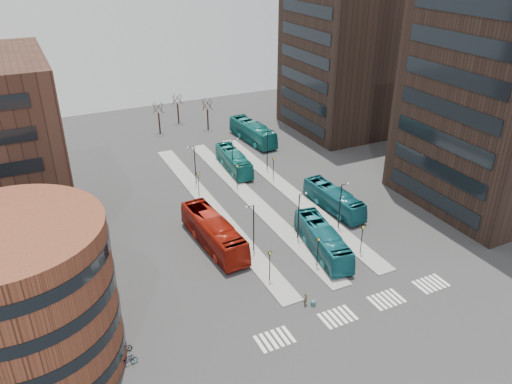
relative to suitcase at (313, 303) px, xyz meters
name	(u,v)px	position (x,y,z in m)	size (l,w,h in m)	color
ground	(371,340)	(2.28, -6.49, -0.27)	(160.00, 160.00, 0.00)	#29292C
island_left	(212,208)	(-1.72, 23.51, -0.19)	(2.50, 45.00, 0.15)	gray
island_mid	(251,199)	(4.28, 23.51, -0.19)	(2.50, 45.00, 0.15)	gray
island_right	(288,190)	(10.28, 23.51, -0.19)	(2.50, 45.00, 0.15)	gray
suitcase	(313,303)	(0.00, 0.00, 0.00)	(0.43, 0.34, 0.53)	navy
red_bus	(213,232)	(-4.89, 14.78, 1.56)	(3.07, 13.14, 3.66)	maroon
teal_bus_a	(322,240)	(6.08, 7.89, 1.35)	(2.72, 11.63, 3.24)	#16626F
teal_bus_b	(234,161)	(6.14, 33.95, 1.28)	(2.60, 11.10, 3.09)	#16706F
teal_bus_c	(334,199)	(13.09, 16.02, 1.28)	(2.59, 11.08, 3.09)	#155C69
teal_bus_d	(253,132)	(14.30, 44.02, 1.51)	(2.98, 12.75, 3.55)	#156A69
traveller	(306,299)	(-0.66, 0.41, 0.48)	(0.55, 0.36, 1.50)	#4A452C
commuter_a	(234,254)	(-3.95, 10.86, 0.52)	(0.76, 0.59, 1.56)	black
commuter_b	(323,246)	(6.13, 7.68, 0.61)	(1.03, 0.43, 1.76)	black
commuter_c	(325,241)	(6.93, 8.49, 0.58)	(1.10, 0.63, 1.70)	black
bicycle_near	(127,361)	(-18.72, 0.30, 0.23)	(0.65, 1.87, 0.98)	gray
bicycle_mid	(122,347)	(-18.72, 2.13, 0.27)	(0.51, 1.79, 1.08)	gray
bicycle_far	(126,359)	(-18.72, 0.71, 0.13)	(0.53, 1.52, 0.80)	gray
crosswalk_stripes	(361,309)	(4.03, -2.49, -0.26)	(22.35, 2.40, 0.01)	silver
round_building	(21,303)	(-25.72, 3.51, 6.72)	(15.16, 15.16, 14.00)	brown
tower_near	(506,95)	(34.26, 9.51, 14.73)	(20.12, 20.00, 30.00)	black
tower_far	(351,49)	(34.26, 43.51, 14.73)	(20.12, 20.00, 30.00)	black
sign_poles	(272,206)	(3.88, 16.51, 2.14)	(12.45, 22.12, 3.65)	black
lamp_posts	(262,181)	(4.91, 21.51, 3.31)	(14.04, 20.24, 6.12)	black
bare_trees	(182,115)	(4.94, 56.18, 2.46)	(10.97, 8.14, 5.90)	black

